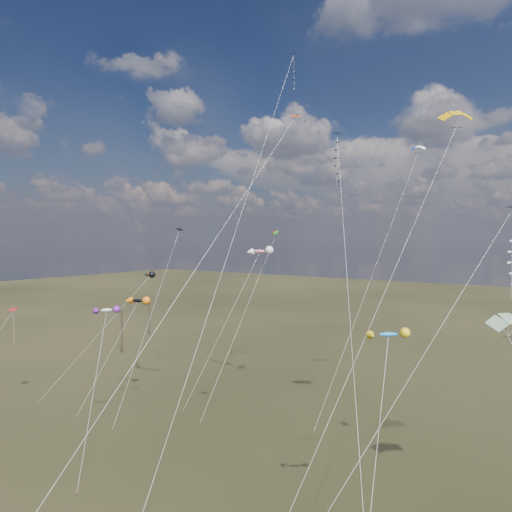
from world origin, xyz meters
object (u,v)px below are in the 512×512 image
Objects in this scene: utility_pole_far at (149,316)px; parafoil_yellow at (456,114)px; diamond_black_high at (338,175)px; utility_pole_near at (122,331)px; novelty_black_orange at (137,301)px.

parafoil_yellow is at bearing -21.74° from utility_pole_far.
parafoil_yellow reaches higher than diamond_black_high.
parafoil_yellow is at bearing -12.19° from utility_pole_near.
novelty_black_orange is (31.51, -30.81, 9.22)m from utility_pole_far.
novelty_black_orange is (-24.80, -4.14, -13.98)m from diamond_black_high.
utility_pole_far is 0.25× the size of diamond_black_high.
parafoil_yellow is (59.12, -12.77, 27.46)m from utility_pole_near.
novelty_black_orange is at bearing -173.52° from parafoil_yellow.
parafoil_yellow is at bearing 6.48° from novelty_black_orange.
utility_pole_near is 0.25× the size of diamond_black_high.
parafoil_yellow reaches higher than utility_pole_far.
diamond_black_high is 2.31× the size of novelty_black_orange.
parafoil_yellow reaches higher than novelty_black_orange.
novelty_black_orange is at bearing -35.57° from utility_pole_near.
parafoil_yellow is (10.81, -0.10, 4.27)m from diamond_black_high.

